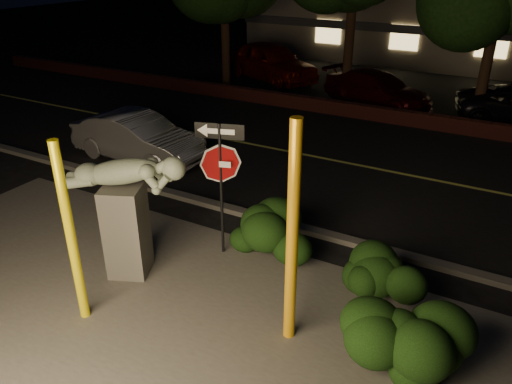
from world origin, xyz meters
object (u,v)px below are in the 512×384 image
(yellow_pole_right, at_px, (292,238))
(parked_car_darkred, at_px, (377,89))
(sculpture, at_px, (125,203))
(silver_sedan, at_px, (138,138))
(yellow_pole_left, at_px, (71,236))
(parked_car_red, at_px, (270,61))
(signpost, at_px, (220,164))

(yellow_pole_right, distance_m, parked_car_darkred, 13.61)
(sculpture, height_order, silver_sedan, sculpture)
(sculpture, bearing_deg, yellow_pole_right, -26.04)
(yellow_pole_left, relative_size, silver_sedan, 0.77)
(yellow_pole_left, distance_m, sculpture, 1.38)
(silver_sedan, bearing_deg, parked_car_red, 8.47)
(yellow_pole_left, xyz_separation_m, sculpture, (-0.16, 1.37, -0.09))
(sculpture, relative_size, parked_car_red, 0.47)
(yellow_pole_right, bearing_deg, silver_sedan, 147.04)
(yellow_pole_left, distance_m, yellow_pole_right, 3.41)
(parked_car_red, bearing_deg, sculpture, -138.16)
(silver_sedan, relative_size, parked_car_darkred, 0.90)
(signpost, height_order, parked_car_darkred, signpost)
(yellow_pole_left, height_order, parked_car_darkred, yellow_pole_left)
(yellow_pole_right, bearing_deg, sculpture, 177.60)
(signpost, relative_size, parked_car_red, 0.54)
(parked_car_red, bearing_deg, yellow_pole_left, -139.09)
(signpost, distance_m, parked_car_darkred, 11.85)
(silver_sedan, xyz_separation_m, parked_car_red, (-1.25, 10.53, 0.19))
(yellow_pole_left, xyz_separation_m, parked_car_red, (-5.06, 16.29, -0.70))
(yellow_pole_left, height_order, yellow_pole_right, yellow_pole_right)
(signpost, relative_size, silver_sedan, 0.67)
(signpost, height_order, sculpture, signpost)
(yellow_pole_right, bearing_deg, parked_car_darkred, 101.27)
(silver_sedan, distance_m, parked_car_darkred, 9.78)
(signpost, relative_size, sculpture, 1.14)
(yellow_pole_right, xyz_separation_m, signpost, (-2.20, 1.53, 0.14))
(signpost, distance_m, silver_sedan, 5.78)
(yellow_pole_right, xyz_separation_m, parked_car_red, (-8.23, 15.06, -0.93))
(yellow_pole_left, height_order, silver_sedan, yellow_pole_left)
(yellow_pole_left, distance_m, parked_car_red, 17.07)
(parked_car_red, bearing_deg, parked_car_darkred, -83.87)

